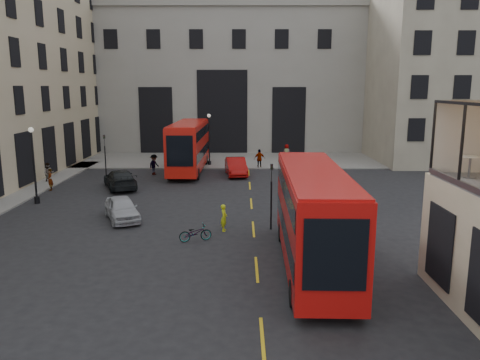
{
  "coord_description": "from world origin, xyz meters",
  "views": [
    {
      "loc": [
        -2.68,
        -13.72,
        8.01
      ],
      "look_at": [
        -2.77,
        11.4,
        3.0
      ],
      "focal_mm": 35.0,
      "sensor_mm": 36.0,
      "label": 1
    }
  ],
  "objects_px": {
    "traffic_light_near": "(271,188)",
    "pedestrian_e": "(50,180)",
    "car_c": "(120,179)",
    "pedestrian_c": "(260,159)",
    "bus_near": "(313,213)",
    "bus_far": "(189,144)",
    "traffic_light_far": "(105,150)",
    "street_lamp_a": "(34,170)",
    "street_lamp_b": "(209,143)",
    "pedestrian_a": "(49,173)",
    "cyclist": "(224,218)",
    "car_b": "(236,167)",
    "car_a": "(122,208)",
    "pedestrian_b": "(154,165)",
    "cafe_table_far": "(470,163)",
    "bicycle": "(195,233)",
    "pedestrian_d": "(287,152)"
  },
  "relations": [
    {
      "from": "traffic_light_near",
      "to": "pedestrian_e",
      "type": "height_order",
      "value": "traffic_light_near"
    },
    {
      "from": "car_c",
      "to": "pedestrian_c",
      "type": "xyz_separation_m",
      "value": [
        11.53,
        9.48,
        0.2
      ]
    },
    {
      "from": "bus_near",
      "to": "bus_far",
      "type": "xyz_separation_m",
      "value": [
        -8.19,
        24.28,
        0.14
      ]
    },
    {
      "from": "traffic_light_far",
      "to": "street_lamp_a",
      "type": "height_order",
      "value": "street_lamp_a"
    },
    {
      "from": "street_lamp_b",
      "to": "pedestrian_a",
      "type": "relative_size",
      "value": 3.07
    },
    {
      "from": "cyclist",
      "to": "street_lamp_a",
      "type": "bearing_deg",
      "value": 70.07
    },
    {
      "from": "bus_near",
      "to": "car_c",
      "type": "relative_size",
      "value": 2.17
    },
    {
      "from": "car_b",
      "to": "traffic_light_near",
      "type": "bearing_deg",
      "value": -89.43
    },
    {
      "from": "traffic_light_near",
      "to": "car_b",
      "type": "xyz_separation_m",
      "value": [
        -2.2,
        16.68,
        -1.62
      ]
    },
    {
      "from": "cyclist",
      "to": "bus_far",
      "type": "bearing_deg",
      "value": 17.43
    },
    {
      "from": "car_c",
      "to": "pedestrian_e",
      "type": "height_order",
      "value": "pedestrian_e"
    },
    {
      "from": "bus_near",
      "to": "pedestrian_e",
      "type": "distance_m",
      "value": 24.25
    },
    {
      "from": "car_a",
      "to": "pedestrian_b",
      "type": "bearing_deg",
      "value": 68.78
    },
    {
      "from": "bus_far",
      "to": "pedestrian_e",
      "type": "bearing_deg",
      "value": -140.13
    },
    {
      "from": "car_a",
      "to": "cafe_table_far",
      "type": "xyz_separation_m",
      "value": [
        16.03,
        -10.02,
        4.43
      ]
    },
    {
      "from": "traffic_light_far",
      "to": "car_b",
      "type": "distance_m",
      "value": 11.93
    },
    {
      "from": "bus_near",
      "to": "pedestrian_a",
      "type": "relative_size",
      "value": 6.5
    },
    {
      "from": "bicycle",
      "to": "street_lamp_b",
      "type": "bearing_deg",
      "value": -16.15
    },
    {
      "from": "car_a",
      "to": "car_c",
      "type": "bearing_deg",
      "value": 80.74
    },
    {
      "from": "traffic_light_near",
      "to": "pedestrian_d",
      "type": "distance_m",
      "value": 26.31
    },
    {
      "from": "traffic_light_near",
      "to": "pedestrian_a",
      "type": "height_order",
      "value": "traffic_light_near"
    },
    {
      "from": "street_lamp_a",
      "to": "car_c",
      "type": "distance_m",
      "value": 6.96
    },
    {
      "from": "street_lamp_b",
      "to": "pedestrian_d",
      "type": "bearing_deg",
      "value": 25.88
    },
    {
      "from": "car_c",
      "to": "bicycle",
      "type": "distance_m",
      "value": 14.99
    },
    {
      "from": "street_lamp_b",
      "to": "pedestrian_c",
      "type": "distance_m",
      "value": 5.53
    },
    {
      "from": "cyclist",
      "to": "car_b",
      "type": "bearing_deg",
      "value": 3.81
    },
    {
      "from": "traffic_light_far",
      "to": "bus_far",
      "type": "distance_m",
      "value": 7.75
    },
    {
      "from": "car_b",
      "to": "street_lamp_b",
      "type": "bearing_deg",
      "value": 110.86
    },
    {
      "from": "street_lamp_a",
      "to": "pedestrian_c",
      "type": "relative_size",
      "value": 2.78
    },
    {
      "from": "traffic_light_near",
      "to": "car_c",
      "type": "height_order",
      "value": "traffic_light_near"
    },
    {
      "from": "bus_far",
      "to": "pedestrian_d",
      "type": "height_order",
      "value": "bus_far"
    },
    {
      "from": "car_b",
      "to": "pedestrian_e",
      "type": "distance_m",
      "value": 15.91
    },
    {
      "from": "pedestrian_c",
      "to": "cafe_table_far",
      "type": "bearing_deg",
      "value": 89.81
    },
    {
      "from": "traffic_light_near",
      "to": "cyclist",
      "type": "bearing_deg",
      "value": -173.35
    },
    {
      "from": "street_lamp_b",
      "to": "car_a",
      "type": "height_order",
      "value": "street_lamp_b"
    },
    {
      "from": "car_b",
      "to": "pedestrian_e",
      "type": "relative_size",
      "value": 2.85
    },
    {
      "from": "car_b",
      "to": "pedestrian_b",
      "type": "height_order",
      "value": "pedestrian_b"
    },
    {
      "from": "car_c",
      "to": "street_lamp_a",
      "type": "bearing_deg",
      "value": 24.51
    },
    {
      "from": "car_a",
      "to": "pedestrian_c",
      "type": "height_order",
      "value": "pedestrian_c"
    },
    {
      "from": "cyclist",
      "to": "traffic_light_far",
      "type": "bearing_deg",
      "value": 40.19
    },
    {
      "from": "bus_far",
      "to": "cyclist",
      "type": "relative_size",
      "value": 7.72
    },
    {
      "from": "street_lamp_a",
      "to": "pedestrian_d",
      "type": "relative_size",
      "value": 3.07
    },
    {
      "from": "traffic_light_near",
      "to": "street_lamp_b",
      "type": "distance_m",
      "value": 22.56
    },
    {
      "from": "bicycle",
      "to": "pedestrian_d",
      "type": "relative_size",
      "value": 1.0
    },
    {
      "from": "traffic_light_far",
      "to": "pedestrian_a",
      "type": "height_order",
      "value": "traffic_light_far"
    },
    {
      "from": "car_c",
      "to": "traffic_light_far",
      "type": "bearing_deg",
      "value": -85.72
    },
    {
      "from": "pedestrian_c",
      "to": "cafe_table_far",
      "type": "height_order",
      "value": "cafe_table_far"
    },
    {
      "from": "traffic_light_near",
      "to": "traffic_light_far",
      "type": "xyz_separation_m",
      "value": [
        -14.0,
        16.0,
        0.0
      ]
    },
    {
      "from": "street_lamp_b",
      "to": "car_b",
      "type": "xyz_separation_m",
      "value": [
        2.8,
        -5.32,
        -1.59
      ]
    },
    {
      "from": "street_lamp_b",
      "to": "cafe_table_far",
      "type": "distance_m",
      "value": 32.54
    }
  ]
}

